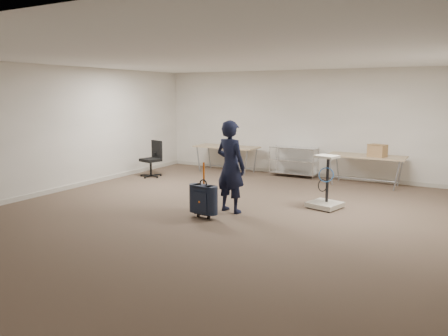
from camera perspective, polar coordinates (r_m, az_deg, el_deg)
The scene contains 10 objects.
ground at distance 8.07m, azimuth -1.39°, elevation -6.02°, with size 9.00×9.00×0.00m, color #49362C.
room_shell at distance 9.24m, azimuth 2.98°, elevation -3.68°, with size 8.00×9.00×9.00m.
folding_table_left at distance 12.23m, azimuth 0.34°, elevation 2.62°, with size 1.80×0.75×0.73m.
folding_table_right at distance 10.94m, azimuth 18.07°, elevation 1.30°, with size 1.80×0.75×0.73m.
wire_shelf at distance 11.71m, azimuth 9.11°, elevation 1.01°, with size 1.22×0.47×0.80m.
person at distance 8.04m, azimuth 0.86°, elevation 0.18°, with size 0.62×0.41×1.71m, color black.
suitcase at distance 7.72m, azimuth -2.71°, elevation -4.13°, with size 0.38×0.24×1.00m.
office_chair at distance 11.75m, azimuth -9.38°, elevation 0.28°, with size 0.58×0.58×0.95m.
equipment_cart at distance 8.64m, azimuth 13.09°, elevation -3.36°, with size 0.68×0.68×1.03m.
cardboard_box at distance 10.79m, azimuth 19.40°, elevation 2.16°, with size 0.38×0.29×0.29m, color brown.
Camera 1 is at (3.96, -6.68, 2.19)m, focal length 35.00 mm.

